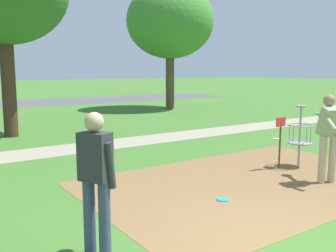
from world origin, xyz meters
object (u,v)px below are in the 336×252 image
player_foreground_watching (96,176)px  frisbee_by_tee (223,200)px  tree_near_right (170,21)px  frisbee_mid_grass (277,139)px  player_throwing (329,132)px  disc_golf_basket (298,134)px

player_foreground_watching → frisbee_by_tee: (2.54, 0.60, -0.96)m
frisbee_by_tee → tree_near_right: tree_near_right is taller
frisbee_by_tee → tree_near_right: (8.03, 13.06, 4.78)m
frisbee_by_tee → frisbee_mid_grass: size_ratio=0.86×
frisbee_mid_grass → tree_near_right: size_ratio=0.04×
player_foreground_watching → player_throwing: 4.90m
frisbee_by_tee → tree_near_right: 16.06m
player_foreground_watching → frisbee_mid_grass: bearing=26.2°
player_throwing → frisbee_mid_grass: 4.78m
disc_golf_basket → frisbee_mid_grass: (2.40, 2.54, -0.74)m
player_foreground_watching → player_throwing: (4.90, 0.23, 0.02)m
frisbee_mid_grass → tree_near_right: (2.72, 9.81, 4.78)m
player_throwing → frisbee_by_tee: player_throwing is taller
disc_golf_basket → player_foreground_watching: bearing=-166.4°
frisbee_by_tee → player_foreground_watching: bearing=-166.6°
tree_near_right → frisbee_mid_grass: bearing=-105.5°
player_throwing → frisbee_mid_grass: (2.95, 3.64, -0.98)m
disc_golf_basket → frisbee_mid_grass: 3.57m
frisbee_mid_grass → tree_near_right: tree_near_right is taller
player_throwing → frisbee_mid_grass: size_ratio=7.07×
player_throwing → frisbee_mid_grass: bearing=51.0°
disc_golf_basket → tree_near_right: 13.96m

